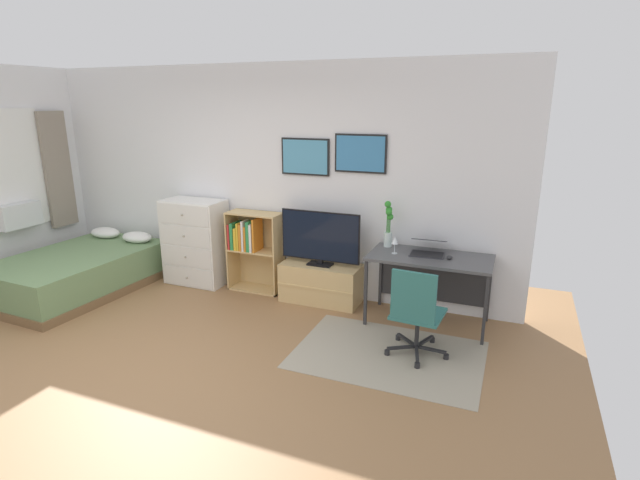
{
  "coord_description": "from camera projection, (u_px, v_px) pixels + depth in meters",
  "views": [
    {
      "loc": [
        2.84,
        -2.77,
        2.25
      ],
      "look_at": [
        1.1,
        1.5,
        0.95
      ],
      "focal_mm": 27.35,
      "sensor_mm": 36.0,
      "label": 1
    }
  ],
  "objects": [
    {
      "name": "ground_plane",
      "position": [
        132.0,
        380.0,
        4.11
      ],
      "size": [
        7.2,
        7.2,
        0.0
      ],
      "primitive_type": "plane",
      "color": "#936B44"
    },
    {
      "name": "wall_back_with_posters",
      "position": [
        266.0,
        180.0,
        5.9
      ],
      "size": [
        6.12,
        0.09,
        2.7
      ],
      "color": "white",
      "rests_on": "ground_plane"
    },
    {
      "name": "area_rug",
      "position": [
        388.0,
        354.0,
        4.52
      ],
      "size": [
        1.7,
        1.2,
        0.01
      ],
      "primitive_type": "cube",
      "color": "#9E937F",
      "rests_on": "ground_plane"
    },
    {
      "name": "bed",
      "position": [
        79.0,
        271.0,
        6.03
      ],
      "size": [
        1.37,
        2.03,
        0.6
      ],
      "rotation": [
        0.0,
        0.0,
        -0.04
      ],
      "color": "brown",
      "rests_on": "ground_plane"
    },
    {
      "name": "dresser",
      "position": [
        195.0,
        242.0,
        6.2
      ],
      "size": [
        0.78,
        0.46,
        1.08
      ],
      "color": "white",
      "rests_on": "ground_plane"
    },
    {
      "name": "bookshelf",
      "position": [
        252.0,
        245.0,
        5.97
      ],
      "size": [
        0.67,
        0.3,
        0.98
      ],
      "color": "tan",
      "rests_on": "ground_plane"
    },
    {
      "name": "tv_stand",
      "position": [
        321.0,
        283.0,
        5.68
      ],
      "size": [
        0.92,
        0.41,
        0.46
      ],
      "color": "tan",
      "rests_on": "ground_plane"
    },
    {
      "name": "television",
      "position": [
        320.0,
        238.0,
        5.51
      ],
      "size": [
        0.94,
        0.16,
        0.63
      ],
      "color": "black",
      "rests_on": "tv_stand"
    },
    {
      "name": "desk",
      "position": [
        431.0,
        266.0,
        5.08
      ],
      "size": [
        1.24,
        0.64,
        0.74
      ],
      "color": "#4C4C4F",
      "rests_on": "ground_plane"
    },
    {
      "name": "office_chair",
      "position": [
        416.0,
        311.0,
        4.35
      ],
      "size": [
        0.57,
        0.58,
        0.86
      ],
      "rotation": [
        0.0,
        0.0,
        -0.08
      ],
      "color": "#232326",
      "rests_on": "ground_plane"
    },
    {
      "name": "laptop",
      "position": [
        428.0,
        248.0,
        5.06
      ],
      "size": [
        0.36,
        0.39,
        0.15
      ],
      "rotation": [
        0.0,
        0.0,
        0.04
      ],
      "color": "#333338",
      "rests_on": "desk"
    },
    {
      "name": "computer_mouse",
      "position": [
        449.0,
        257.0,
        4.89
      ],
      "size": [
        0.06,
        0.1,
        0.03
      ],
      "primitive_type": "ellipsoid",
      "color": "#262628",
      "rests_on": "desk"
    },
    {
      "name": "bamboo_vase",
      "position": [
        388.0,
        225.0,
        5.25
      ],
      "size": [
        0.1,
        0.1,
        0.5
      ],
      "color": "silver",
      "rests_on": "desk"
    },
    {
      "name": "wine_glass",
      "position": [
        395.0,
        241.0,
        5.03
      ],
      "size": [
        0.07,
        0.07,
        0.18
      ],
      "color": "silver",
      "rests_on": "desk"
    }
  ]
}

